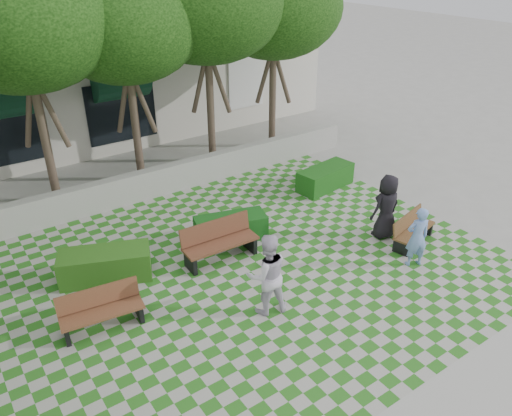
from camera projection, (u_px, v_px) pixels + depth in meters
ground at (275, 293)px, 11.48m from camera, size 90.00×90.00×0.00m
lawn at (251, 272)px, 12.20m from camera, size 12.00×12.00×0.00m
retaining_wall at (158, 181)px, 15.76m from camera, size 15.00×0.36×0.90m
bench_east at (412, 230)px, 13.22m from camera, size 1.62×0.87×0.81m
bench_mid at (219, 242)px, 12.49m from camera, size 1.95×0.71×1.01m
bench_west at (101, 310)px, 10.28m from camera, size 1.74×0.77×0.88m
hedge_east at (325, 178)px, 16.23m from camera, size 2.10×1.08×0.70m
hedge_midright at (231, 228)px, 13.43m from camera, size 2.04×1.26×0.67m
hedge_midleft at (105, 265)px, 11.82m from camera, size 2.26×1.58×0.74m
person_blue at (417, 237)px, 12.12m from camera, size 0.68×0.57×1.59m
person_dark at (386, 207)px, 13.29m from camera, size 0.90×0.61×1.80m
person_white at (267, 275)px, 10.50m from camera, size 1.08×0.94×1.89m
tree_row at (76, 31)px, 12.41m from camera, size 17.70×13.40×7.41m
building at (94, 66)px, 20.95m from camera, size 18.00×8.92×5.15m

